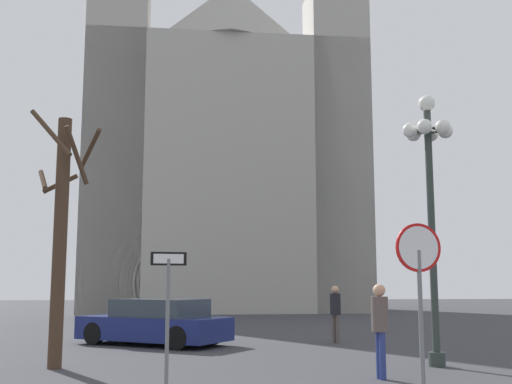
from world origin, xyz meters
name	(u,v)px	position (x,y,z in m)	size (l,w,h in m)	color
cathedral	(226,127)	(-0.58, 33.34, 11.86)	(17.44, 10.69, 40.69)	#ADA89E
stop_sign	(419,270)	(1.39, 3.99, 1.99)	(0.84, 0.16, 2.80)	slate
one_way_arrow_sign	(168,301)	(-2.93, 4.73, 1.47)	(0.64, 0.16, 2.32)	slate
street_lamp	(430,178)	(2.73, 6.81, 4.11)	(1.16, 1.05, 6.00)	#2D3833
bare_tree	(61,230)	(-5.36, 7.23, 2.90)	(1.54, 1.54, 5.49)	#473323
parked_car_near_navy	(155,323)	(-3.59, 12.10, 0.62)	(4.65, 3.98, 1.31)	navy
pedestrian_walking	(335,308)	(1.73, 12.16, 1.02)	(0.32, 0.32, 1.68)	#594C47
pedestrian_standing	(380,321)	(1.02, 5.16, 1.07)	(0.32, 0.32, 1.75)	navy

